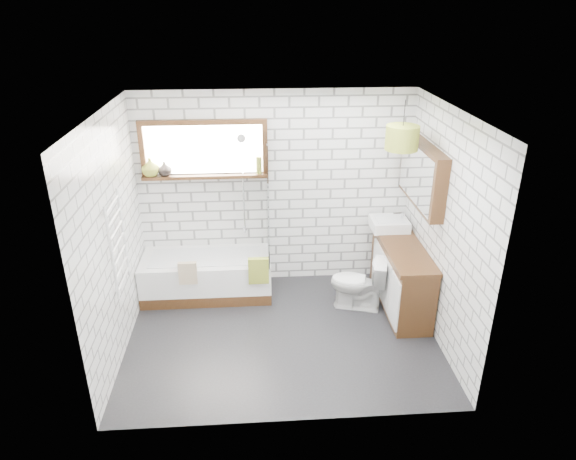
{
  "coord_description": "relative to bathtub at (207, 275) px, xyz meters",
  "views": [
    {
      "loc": [
        -0.27,
        -4.77,
        3.47
      ],
      "look_at": [
        0.09,
        0.25,
        1.18
      ],
      "focal_mm": 32.0,
      "sensor_mm": 36.0,
      "label": 1
    }
  ],
  "objects": [
    {
      "name": "wall_back",
      "position": [
        0.89,
        0.36,
        0.99
      ],
      "size": [
        3.4,
        0.01,
        2.5
      ],
      "primitive_type": "cube",
      "color": "white",
      "rests_on": "ground"
    },
    {
      "name": "toilet",
      "position": [
        1.84,
        -0.45,
        0.07
      ],
      "size": [
        0.54,
        0.73,
        0.66
      ],
      "primitive_type": "imported",
      "rotation": [
        0.0,
        0.0,
        -1.85
      ],
      "color": "white",
      "rests_on": "floor"
    },
    {
      "name": "bottle",
      "position": [
        0.69,
        0.28,
        1.33
      ],
      "size": [
        0.08,
        0.08,
        0.21
      ],
      "primitive_type": "cylinder",
      "rotation": [
        0.0,
        0.0,
        0.17
      ],
      "color": "olive",
      "rests_on": "window"
    },
    {
      "name": "towel_radiator",
      "position": [
        -0.77,
        -0.95,
        0.94
      ],
      "size": [
        0.06,
        0.52,
        1.0
      ],
      "primitive_type": "cube",
      "color": "white",
      "rests_on": "wall_left"
    },
    {
      "name": "basin",
      "position": [
        2.3,
        0.07,
        0.61
      ],
      "size": [
        0.46,
        0.4,
        0.13
      ],
      "primitive_type": "cube",
      "color": "white",
      "rests_on": "vanity"
    },
    {
      "name": "floor",
      "position": [
        0.89,
        -0.95,
        -0.26
      ],
      "size": [
        3.4,
        2.6,
        0.01
      ],
      "primitive_type": "cube",
      "color": "black",
      "rests_on": "ground"
    },
    {
      "name": "ceiling",
      "position": [
        0.89,
        -0.95,
        2.25
      ],
      "size": [
        3.4,
        2.6,
        0.01
      ],
      "primitive_type": "cube",
      "color": "white",
      "rests_on": "ground"
    },
    {
      "name": "mirror_cabinet",
      "position": [
        2.51,
        -0.35,
        1.39
      ],
      "size": [
        0.16,
        1.2,
        0.7
      ],
      "primitive_type": "cube",
      "color": "#311B0D",
      "rests_on": "wall_right"
    },
    {
      "name": "vase_dark",
      "position": [
        -0.44,
        0.28,
        1.31
      ],
      "size": [
        0.19,
        0.19,
        0.17
      ],
      "primitive_type": "imported",
      "rotation": [
        0.0,
        0.0,
        0.12
      ],
      "color": "black",
      "rests_on": "window"
    },
    {
      "name": "window",
      "position": [
        0.04,
        0.31,
        1.54
      ],
      "size": [
        1.52,
        0.16,
        0.68
      ],
      "primitive_type": "cube",
      "color": "#311B0D",
      "rests_on": "wall_back"
    },
    {
      "name": "shower_riser",
      "position": [
        0.49,
        0.31,
        1.09
      ],
      "size": [
        0.02,
        0.02,
        1.3
      ],
      "primitive_type": "cylinder",
      "color": "silver",
      "rests_on": "wall_back"
    },
    {
      "name": "pendant",
      "position": [
        2.21,
        -0.44,
        1.84
      ],
      "size": [
        0.36,
        0.36,
        0.26
      ],
      "primitive_type": "cylinder",
      "color": "olive",
      "rests_on": "ceiling"
    },
    {
      "name": "towel_beige",
      "position": [
        -0.19,
        -0.35,
        0.24
      ],
      "size": [
        0.22,
        0.05,
        0.28
      ],
      "primitive_type": "cube",
      "color": "tan",
      "rests_on": "bathtub"
    },
    {
      "name": "bathtub",
      "position": [
        0.0,
        0.0,
        0.0
      ],
      "size": [
        1.6,
        0.7,
        0.52
      ],
      "primitive_type": "cube",
      "color": "white",
      "rests_on": "floor"
    },
    {
      "name": "shower_screen",
      "position": [
        0.78,
        0.0,
        1.01
      ],
      "size": [
        0.02,
        0.72,
        1.5
      ],
      "primitive_type": "cube",
      "color": "white",
      "rests_on": "bathtub"
    },
    {
      "name": "vanity",
      "position": [
        2.36,
        -0.43,
        0.14
      ],
      "size": [
        0.45,
        1.41,
        0.8
      ],
      "primitive_type": "cube",
      "color": "#311B0D",
      "rests_on": "floor"
    },
    {
      "name": "towel_green",
      "position": [
        0.65,
        -0.35,
        0.24
      ],
      "size": [
        0.24,
        0.07,
        0.33
      ],
      "primitive_type": "cube",
      "color": "olive",
      "rests_on": "bathtub"
    },
    {
      "name": "wall_front",
      "position": [
        0.89,
        -2.25,
        0.99
      ],
      "size": [
        3.4,
        0.01,
        2.5
      ],
      "primitive_type": "cube",
      "color": "white",
      "rests_on": "ground"
    },
    {
      "name": "wall_left",
      "position": [
        -0.81,
        -0.95,
        0.99
      ],
      "size": [
        0.01,
        2.6,
        2.5
      ],
      "primitive_type": "cube",
      "color": "white",
      "rests_on": "ground"
    },
    {
      "name": "vase_olive",
      "position": [
        -0.61,
        0.28,
        1.33
      ],
      "size": [
        0.26,
        0.26,
        0.22
      ],
      "primitive_type": "imported",
      "rotation": [
        0.0,
        0.0,
        0.27
      ],
      "color": "olive",
      "rests_on": "window"
    },
    {
      "name": "tap",
      "position": [
        2.46,
        0.07,
        0.68
      ],
      "size": [
        0.04,
        0.04,
        0.17
      ],
      "primitive_type": "cylinder",
      "rotation": [
        0.0,
        0.0,
        0.37
      ],
      "color": "silver",
      "rests_on": "vanity"
    },
    {
      "name": "wall_right",
      "position": [
        2.6,
        -0.95,
        0.99
      ],
      "size": [
        0.01,
        2.6,
        2.5
      ],
      "primitive_type": "cube",
      "color": "white",
      "rests_on": "ground"
    }
  ]
}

